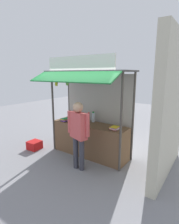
# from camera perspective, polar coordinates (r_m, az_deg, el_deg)

# --- Properties ---
(ground_plane) EXTENTS (20.00, 20.00, 0.00)m
(ground_plane) POSITION_cam_1_polar(r_m,az_deg,el_deg) (5.50, -0.00, -13.37)
(ground_plane) COLOR gray
(stall_counter) EXTENTS (2.28, 0.65, 0.95)m
(stall_counter) POSITION_cam_1_polar(r_m,az_deg,el_deg) (5.31, -0.00, -8.74)
(stall_counter) COLOR brown
(stall_counter) RESTS_ON ground
(stall_structure) EXTENTS (2.48, 1.47, 2.80)m
(stall_structure) POSITION_cam_1_polar(r_m,az_deg,el_deg) (5.08, 0.61, 4.40)
(stall_structure) COLOR #4C4742
(stall_structure) RESTS_ON ground
(water_bottle_center) EXTENTS (0.09, 0.09, 0.32)m
(water_bottle_center) POSITION_cam_1_polar(r_m,az_deg,el_deg) (5.32, 1.21, -1.66)
(water_bottle_center) COLOR silver
(water_bottle_center) RESTS_ON stall_counter
(water_bottle_back_left) EXTENTS (0.07, 0.07, 0.26)m
(water_bottle_back_left) POSITION_cam_1_polar(r_m,az_deg,el_deg) (5.78, -6.64, -0.91)
(water_bottle_back_left) COLOR silver
(water_bottle_back_left) RESTS_ON stall_counter
(water_bottle_far_left) EXTENTS (0.08, 0.08, 0.29)m
(water_bottle_far_left) POSITION_cam_1_polar(r_m,az_deg,el_deg) (5.34, -0.24, -1.74)
(water_bottle_far_left) COLOR silver
(water_bottle_far_left) RESTS_ON stall_counter
(magazine_stack_far_right) EXTENTS (0.20, 0.26, 0.08)m
(magazine_stack_far_right) POSITION_cam_1_polar(r_m,az_deg,el_deg) (5.50, -7.77, -2.44)
(magazine_stack_far_right) COLOR black
(magazine_stack_far_right) RESTS_ON stall_counter
(magazine_stack_left) EXTENTS (0.24, 0.28, 0.07)m
(magazine_stack_left) POSITION_cam_1_polar(r_m,az_deg,el_deg) (4.68, 8.08, -5.12)
(magazine_stack_left) COLOR black
(magazine_stack_left) RESTS_ON stall_counter
(banana_bunch_inner_right) EXTENTS (0.10, 0.10, 0.30)m
(banana_bunch_inner_right) POSITION_cam_1_polar(r_m,az_deg,el_deg) (5.20, -10.57, 9.01)
(banana_bunch_inner_right) COLOR #332D23
(banana_bunch_inner_left) EXTENTS (0.10, 0.10, 0.27)m
(banana_bunch_inner_left) POSITION_cam_1_polar(r_m,az_deg,el_deg) (4.90, -7.07, 9.14)
(banana_bunch_inner_left) COLOR #332D23
(vendor_person) EXTENTS (0.65, 0.34, 1.72)m
(vendor_person) POSITION_cam_1_polar(r_m,az_deg,el_deg) (4.36, -3.57, -5.70)
(vendor_person) COLOR #383842
(vendor_person) RESTS_ON ground
(plastic_crate) EXTENTS (0.39, 0.39, 0.26)m
(plastic_crate) POSITION_cam_1_polar(r_m,az_deg,el_deg) (6.07, -17.15, -10.05)
(plastic_crate) COLOR red
(plastic_crate) RESTS_ON ground
(neighbour_wall) EXTENTS (0.20, 2.40, 3.24)m
(neighbour_wall) POSITION_cam_1_polar(r_m,az_deg,el_deg) (4.48, 24.60, 1.43)
(neighbour_wall) COLOR beige
(neighbour_wall) RESTS_ON ground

